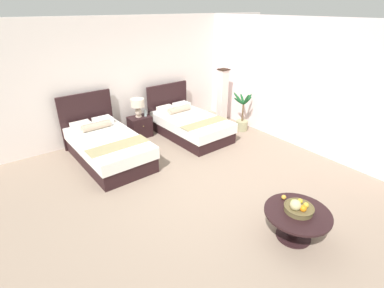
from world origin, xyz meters
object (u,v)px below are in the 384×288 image
(bed_near_corner, at_px, (189,125))
(vase, at_px, (145,113))
(potted_palm, at_px, (242,119))
(loose_apple, at_px, (284,197))
(floor_lamp_corner, at_px, (222,97))
(coffee_table, at_px, (297,219))
(bed_near_window, at_px, (107,146))
(nightstand, at_px, (140,127))
(fruit_bowl, at_px, (298,207))
(table_lamp, at_px, (138,105))

(bed_near_corner, height_order, vase, bed_near_corner)
(potted_palm, bearing_deg, loose_apple, -126.17)
(bed_near_corner, bearing_deg, floor_lamp_corner, 8.33)
(coffee_table, bearing_deg, loose_apple, 75.11)
(bed_near_corner, bearing_deg, bed_near_window, -179.96)
(nightstand, height_order, fruit_bowl, fruit_bowl)
(bed_near_window, distance_m, fruit_bowl, 4.00)
(bed_near_window, relative_size, floor_lamp_corner, 1.48)
(table_lamp, xyz_separation_m, loose_apple, (0.21, -4.19, -0.35))
(floor_lamp_corner, bearing_deg, fruit_bowl, -118.65)
(table_lamp, height_order, floor_lamp_corner, floor_lamp_corner)
(nightstand, distance_m, coffee_table, 4.47)
(potted_palm, bearing_deg, vase, 151.61)
(loose_apple, relative_size, potted_palm, 0.07)
(bed_near_window, bearing_deg, floor_lamp_corner, 3.13)
(bed_near_window, height_order, fruit_bowl, bed_near_window)
(bed_near_corner, distance_m, nightstand, 1.23)
(fruit_bowl, relative_size, loose_apple, 5.85)
(nightstand, bearing_deg, bed_near_corner, -32.61)
(fruit_bowl, bearing_deg, bed_near_corner, 76.56)
(vase, bearing_deg, coffee_table, -90.39)
(bed_near_corner, xyz_separation_m, fruit_bowl, (-0.91, -3.80, 0.23))
(coffee_table, distance_m, floor_lamp_corner, 4.57)
(bed_near_corner, relative_size, loose_apple, 30.36)
(coffee_table, xyz_separation_m, floor_lamp_corner, (2.18, 3.99, 0.42))
(floor_lamp_corner, bearing_deg, vase, 168.45)
(loose_apple, bearing_deg, potted_palm, 53.83)
(table_lamp, bearing_deg, loose_apple, -87.17)
(nightstand, height_order, floor_lamp_corner, floor_lamp_corner)
(nightstand, xyz_separation_m, potted_palm, (2.36, -1.23, 0.04))
(fruit_bowl, height_order, loose_apple, fruit_bowl)
(nightstand, xyz_separation_m, fruit_bowl, (0.13, -4.46, 0.25))
(fruit_bowl, bearing_deg, bed_near_window, 108.22)
(fruit_bowl, bearing_deg, floor_lamp_corner, 61.35)
(loose_apple, bearing_deg, floor_lamp_corner, 60.34)
(table_lamp, bearing_deg, bed_near_corner, -33.39)
(potted_palm, bearing_deg, bed_near_window, 170.81)
(bed_near_corner, distance_m, fruit_bowl, 3.91)
(vase, bearing_deg, potted_palm, -28.39)
(bed_near_window, height_order, vase, bed_near_window)
(nightstand, distance_m, fruit_bowl, 4.47)
(bed_near_window, xyz_separation_m, potted_palm, (3.47, -0.56, -0.01))
(bed_near_corner, xyz_separation_m, coffee_table, (-0.91, -3.80, 0.04))
(fruit_bowl, distance_m, loose_apple, 0.30)
(loose_apple, distance_m, potted_palm, 3.65)
(bed_near_corner, distance_m, loose_apple, 3.61)
(coffee_table, bearing_deg, vase, 89.61)
(table_lamp, distance_m, coffee_table, 4.52)
(coffee_table, relative_size, potted_palm, 0.86)
(vase, height_order, potted_palm, potted_palm)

